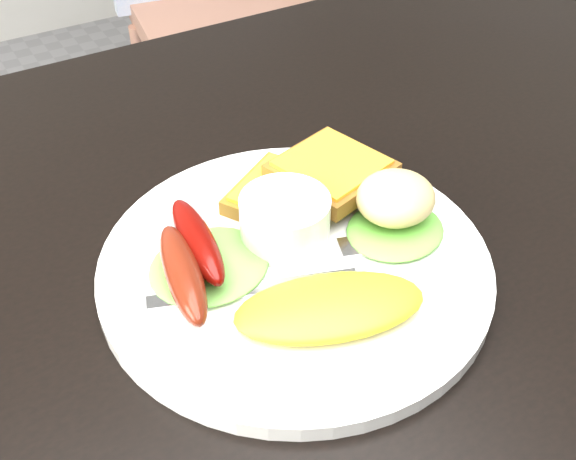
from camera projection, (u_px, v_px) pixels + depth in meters
The scene contains 13 objects.
dining_table at pixel (400, 221), 0.58m from camera, with size 1.20×0.80×0.04m, color black.
dining_chair at pixel (239, 29), 1.52m from camera, with size 0.42×0.42×0.05m, color #A26D57.
plate at pixel (295, 264), 0.50m from camera, with size 0.29×0.29×0.01m, color white.
lettuce_left at pixel (209, 265), 0.48m from camera, with size 0.09×0.08×0.01m, color #629A3A.
lettuce_right at pixel (395, 230), 0.51m from camera, with size 0.08×0.07×0.01m, color #3F922A.
omelette at pixel (330, 307), 0.44m from camera, with size 0.13×0.06×0.02m, color yellow.
sausage_a at pixel (183, 273), 0.45m from camera, with size 0.02×0.10×0.02m, color #63110B.
sausage_b at pixel (197, 240), 0.48m from camera, with size 0.02×0.10×0.02m, color #600803.
ramekin at pixel (285, 221), 0.50m from camera, with size 0.07×0.07×0.04m, color white.
toast_a at pixel (287, 196), 0.54m from camera, with size 0.08×0.08×0.01m, color brown.
toast_b at pixel (331, 171), 0.54m from camera, with size 0.08×0.08×0.01m, color brown.
potato_salad at pixel (396, 198), 0.51m from camera, with size 0.06×0.06×0.03m, color beige.
fork at pixel (254, 289), 0.47m from camera, with size 0.15×0.01×0.00m, color #ADAFB7.
Camera 1 is at (-0.31, -0.33, 1.10)m, focal length 42.00 mm.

